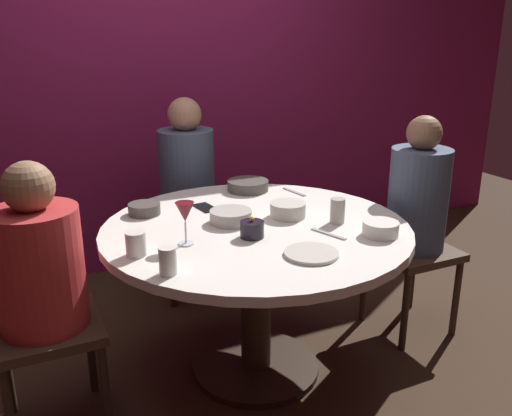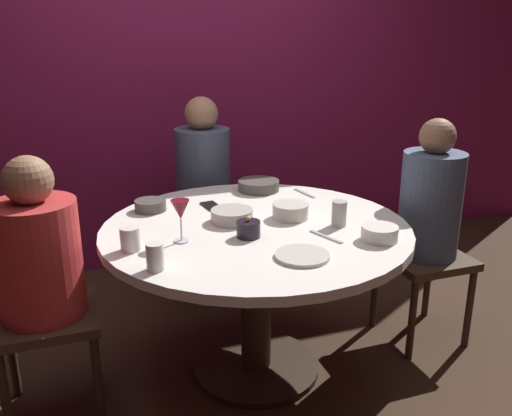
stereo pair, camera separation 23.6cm
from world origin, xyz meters
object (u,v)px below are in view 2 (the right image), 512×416
(bowl_sauce_side, at_px, (150,205))
(candle_holder, at_px, (248,229))
(dinner_plate, at_px, (302,256))
(seated_diner_right, at_px, (430,209))
(bowl_serving_large, at_px, (380,233))
(wine_glass, at_px, (180,212))
(cup_by_left_diner, at_px, (339,214))
(bowl_salad_center, at_px, (232,216))
(cell_phone, at_px, (212,206))
(seated_diner_left, at_px, (39,262))
(cup_near_candle, at_px, (155,257))
(bowl_rice_portion, at_px, (259,185))
(bowl_small_white, at_px, (291,211))
(dining_table, at_px, (256,256))
(cup_by_right_diner, at_px, (130,239))
(seated_diner_back, at_px, (203,174))

(bowl_sauce_side, bearing_deg, candle_holder, -55.86)
(dinner_plate, bearing_deg, bowl_sauce_side, 120.96)
(seated_diner_right, relative_size, bowl_serving_large, 7.71)
(wine_glass, height_order, cup_by_left_diner, wine_glass)
(bowl_serving_large, xyz_separation_m, bowl_salad_center, (-0.50, 0.42, -0.00))
(wine_glass, xyz_separation_m, cell_phone, (0.23, 0.40, -0.12))
(seated_diner_left, xyz_separation_m, bowl_salad_center, (0.81, 0.08, 0.07))
(dinner_plate, distance_m, cup_near_candle, 0.55)
(seated_diner_left, height_order, seated_diner_right, seated_diner_right)
(bowl_sauce_side, height_order, cup_near_candle, cup_near_candle)
(cell_phone, relative_size, bowl_salad_center, 0.74)
(dinner_plate, relative_size, cup_near_candle, 2.09)
(wine_glass, height_order, bowl_rice_portion, wine_glass)
(wine_glass, height_order, bowl_small_white, wine_glass)
(bowl_rice_portion, bearing_deg, dining_table, -110.93)
(dining_table, bearing_deg, bowl_salad_center, 137.38)
(cell_phone, distance_m, bowl_rice_portion, 0.37)
(bowl_rice_portion, relative_size, cup_near_candle, 2.18)
(dining_table, height_order, seated_diner_right, seated_diner_right)
(bowl_salad_center, xyz_separation_m, cup_by_right_diner, (-0.47, -0.19, 0.02))
(bowl_sauce_side, xyz_separation_m, cup_near_candle, (-0.09, -0.68, 0.02))
(cell_phone, height_order, bowl_salad_center, bowl_salad_center)
(bowl_salad_center, distance_m, cup_by_left_diner, 0.47)
(seated_diner_back, bearing_deg, wine_glass, -18.73)
(seated_diner_back, bearing_deg, candle_holder, -4.10)
(cup_near_candle, bearing_deg, wine_glass, 58.82)
(cell_phone, bearing_deg, cup_by_right_diner, -143.44)
(dining_table, bearing_deg, cup_by_right_diner, -169.18)
(bowl_salad_center, bearing_deg, bowl_small_white, -8.38)
(dinner_plate, xyz_separation_m, bowl_rice_portion, (0.15, 0.90, 0.02))
(cell_phone, relative_size, cup_by_left_diner, 1.24)
(wine_glass, relative_size, bowl_sauce_side, 1.18)
(candle_holder, bearing_deg, wine_glass, 171.05)
(dinner_plate, distance_m, cup_by_right_diner, 0.67)
(bowl_salad_center, relative_size, cup_by_right_diner, 1.99)
(seated_diner_back, relative_size, cup_by_left_diner, 10.63)
(candle_holder, bearing_deg, cell_phone, 95.11)
(bowl_serving_large, relative_size, bowl_small_white, 0.92)
(candle_holder, distance_m, bowl_rice_portion, 0.69)
(seated_diner_right, bearing_deg, cell_phone, -17.28)
(cup_near_candle, bearing_deg, cup_by_right_diner, 105.86)
(bowl_rice_portion, bearing_deg, bowl_serving_large, -75.38)
(bowl_salad_center, relative_size, bowl_small_white, 1.15)
(seated_diner_back, xyz_separation_m, cup_by_right_diner, (-0.56, -1.06, 0.05))
(seated_diner_right, distance_m, cup_near_candle, 1.45)
(seated_diner_right, relative_size, bowl_rice_portion, 5.29)
(dining_table, bearing_deg, cup_by_left_diner, -20.34)
(cell_phone, height_order, bowl_small_white, bowl_small_white)
(candle_holder, bearing_deg, bowl_small_white, 32.33)
(cell_phone, relative_size, bowl_rice_portion, 0.64)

